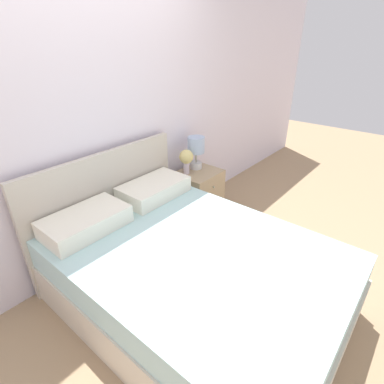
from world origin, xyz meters
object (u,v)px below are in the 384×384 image
at_px(table_lamp, 196,148).
at_px(flower_vase, 186,158).
at_px(bed, 187,271).
at_px(nightstand, 198,194).

height_order(table_lamp, flower_vase, table_lamp).
relative_size(bed, table_lamp, 5.70).
bearing_deg(flower_vase, nightstand, -31.51).
xyz_separation_m(bed, table_lamp, (1.10, 0.81, 0.48)).
relative_size(bed, flower_vase, 7.67).
xyz_separation_m(table_lamp, flower_vase, (-0.18, -0.01, -0.06)).
height_order(nightstand, table_lamp, table_lamp).
xyz_separation_m(bed, flower_vase, (0.93, 0.80, 0.43)).
xyz_separation_m(nightstand, table_lamp, (0.06, 0.09, 0.50)).
height_order(bed, table_lamp, bed).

